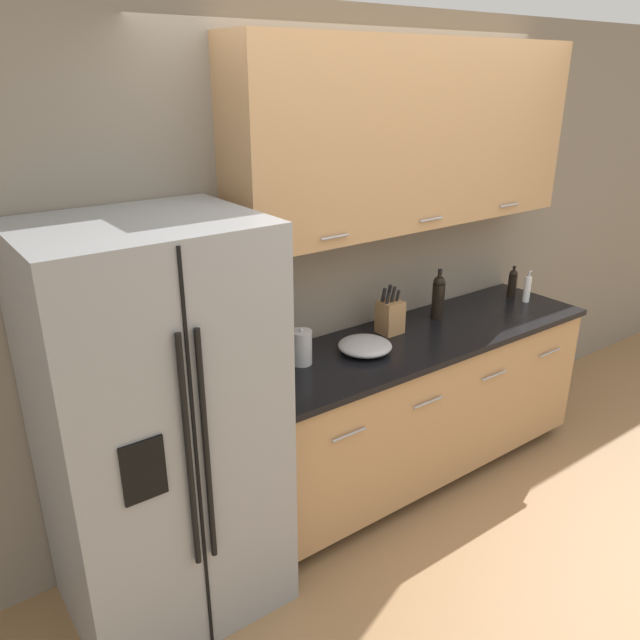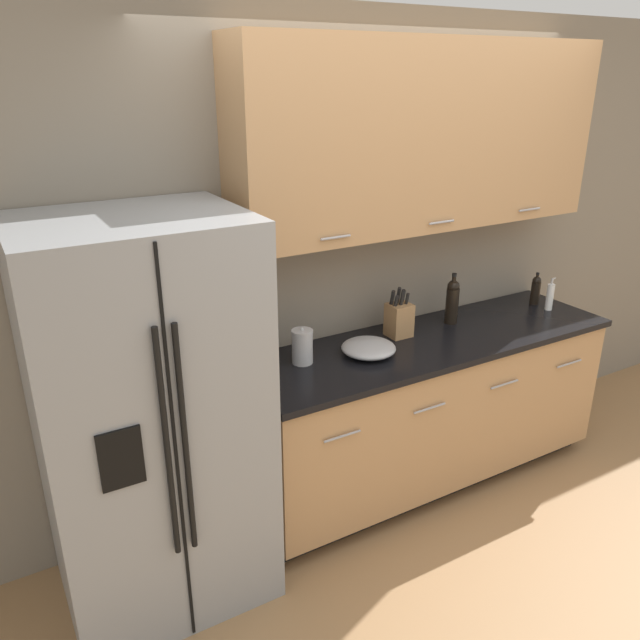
# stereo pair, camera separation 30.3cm
# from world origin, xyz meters

# --- Properties ---
(ground_plane) EXTENTS (14.00, 14.00, 0.00)m
(ground_plane) POSITION_xyz_m (0.00, 0.00, 0.00)
(ground_plane) COLOR #997047
(wall_back) EXTENTS (10.00, 0.39, 2.60)m
(wall_back) POSITION_xyz_m (0.06, 1.12, 1.52)
(wall_back) COLOR gray
(wall_back) RESTS_ON ground_plane
(counter_unit) EXTENTS (2.20, 0.64, 0.91)m
(counter_unit) POSITION_xyz_m (0.18, 0.84, 0.46)
(counter_unit) COLOR black
(counter_unit) RESTS_ON ground_plane
(refrigerator) EXTENTS (0.90, 0.76, 1.78)m
(refrigerator) POSITION_xyz_m (-1.41, 0.78, 0.89)
(refrigerator) COLOR gray
(refrigerator) RESTS_ON ground_plane
(knife_block) EXTENTS (0.13, 0.12, 0.28)m
(knife_block) POSITION_xyz_m (0.04, 0.96, 1.01)
(knife_block) COLOR #A87A4C
(knife_block) RESTS_ON counter_unit
(wine_bottle) EXTENTS (0.08, 0.08, 0.30)m
(wine_bottle) POSITION_xyz_m (0.42, 0.96, 1.05)
(wine_bottle) COLOR black
(wine_bottle) RESTS_ON counter_unit
(soap_dispenser) EXTENTS (0.05, 0.04, 0.20)m
(soap_dispenser) POSITION_xyz_m (1.09, 0.83, 1.00)
(soap_dispenser) COLOR white
(soap_dispenser) RESTS_ON counter_unit
(oil_bottle) EXTENTS (0.06, 0.06, 0.21)m
(oil_bottle) POSITION_xyz_m (1.10, 0.94, 1.01)
(oil_bottle) COLOR black
(oil_bottle) RESTS_ON counter_unit
(steel_canister) EXTENTS (0.11, 0.11, 0.19)m
(steel_canister) POSITION_xyz_m (-0.59, 0.92, 1.00)
(steel_canister) COLOR #B7B7BA
(steel_canister) RESTS_ON counter_unit
(mixing_bowl) EXTENTS (0.28, 0.28, 0.07)m
(mixing_bowl) POSITION_xyz_m (-0.25, 0.84, 0.95)
(mixing_bowl) COLOR #A3A3A5
(mixing_bowl) RESTS_ON counter_unit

